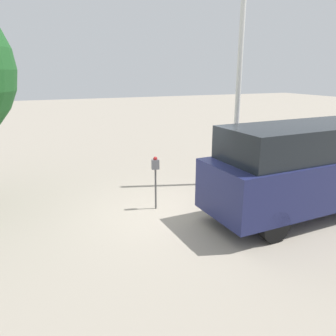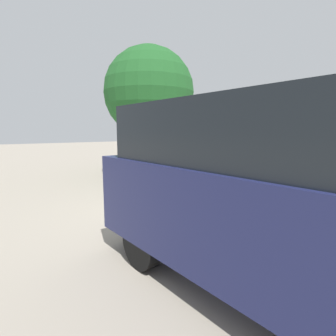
# 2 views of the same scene
# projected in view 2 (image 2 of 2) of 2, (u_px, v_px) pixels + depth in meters

# --- Properties ---
(ground_plane) EXTENTS (80.00, 80.00, 0.00)m
(ground_plane) POSITION_uv_depth(u_px,v_px,m) (186.00, 213.00, 6.41)
(ground_plane) COLOR gray
(parking_meter_near) EXTENTS (0.22, 0.15, 1.45)m
(parking_meter_near) POSITION_uv_depth(u_px,v_px,m) (197.00, 167.00, 6.65)
(parking_meter_near) COLOR #4C4C4C
(parking_meter_near) RESTS_ON ground
(parked_van) EXTENTS (5.26, 2.04, 2.36)m
(parked_van) POSITION_uv_depth(u_px,v_px,m) (277.00, 195.00, 2.97)
(parked_van) COLOR navy
(parked_van) RESTS_ON ground
(street_tree) EXTENTS (3.86, 3.86, 5.55)m
(street_tree) POSITION_uv_depth(u_px,v_px,m) (149.00, 93.00, 11.29)
(street_tree) COLOR #513823
(street_tree) RESTS_ON ground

